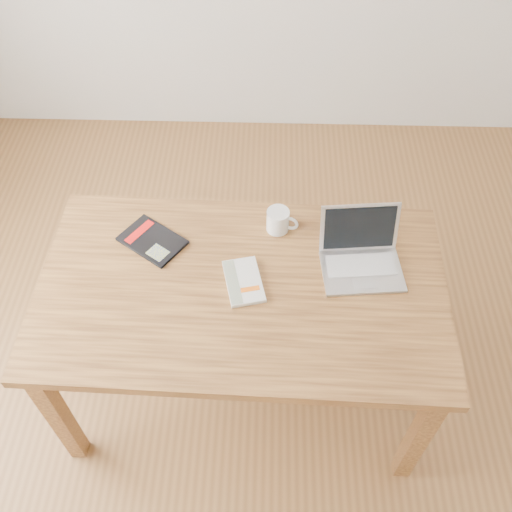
{
  "coord_description": "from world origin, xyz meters",
  "views": [
    {
      "loc": [
        -0.01,
        -1.11,
        2.41
      ],
      "look_at": [
        -0.04,
        0.15,
        0.85
      ],
      "focal_mm": 40.0,
      "sensor_mm": 36.0,
      "label": 1
    }
  ],
  "objects_px": {
    "desk": "(242,300)",
    "laptop": "(361,255)",
    "black_guidebook": "(152,241)",
    "coffee_mug": "(279,220)",
    "white_guidebook": "(244,281)"
  },
  "relations": [
    {
      "from": "coffee_mug",
      "to": "black_guidebook",
      "type": "bearing_deg",
      "value": -153.81
    },
    {
      "from": "desk",
      "to": "laptop",
      "type": "xyz_separation_m",
      "value": [
        0.43,
        0.12,
        0.13
      ]
    },
    {
      "from": "desk",
      "to": "coffee_mug",
      "type": "height_order",
      "value": "coffee_mug"
    },
    {
      "from": "laptop",
      "to": "black_guidebook",
      "type": "bearing_deg",
      "value": 168.73
    },
    {
      "from": "black_guidebook",
      "to": "laptop",
      "type": "distance_m",
      "value": 0.79
    },
    {
      "from": "desk",
      "to": "white_guidebook",
      "type": "height_order",
      "value": "white_guidebook"
    },
    {
      "from": "laptop",
      "to": "coffee_mug",
      "type": "bearing_deg",
      "value": 146.66
    },
    {
      "from": "desk",
      "to": "coffee_mug",
      "type": "distance_m",
      "value": 0.34
    },
    {
      "from": "desk",
      "to": "coffee_mug",
      "type": "bearing_deg",
      "value": 66.72
    },
    {
      "from": "desk",
      "to": "white_guidebook",
      "type": "relative_size",
      "value": 6.62
    },
    {
      "from": "desk",
      "to": "black_guidebook",
      "type": "xyz_separation_m",
      "value": [
        -0.35,
        0.2,
        0.1
      ]
    },
    {
      "from": "laptop",
      "to": "coffee_mug",
      "type": "distance_m",
      "value": 0.34
    },
    {
      "from": "black_guidebook",
      "to": "laptop",
      "type": "height_order",
      "value": "laptop"
    },
    {
      "from": "laptop",
      "to": "coffee_mug",
      "type": "xyz_separation_m",
      "value": [
        -0.3,
        0.16,
        0.01
      ]
    },
    {
      "from": "desk",
      "to": "laptop",
      "type": "height_order",
      "value": "laptop"
    }
  ]
}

